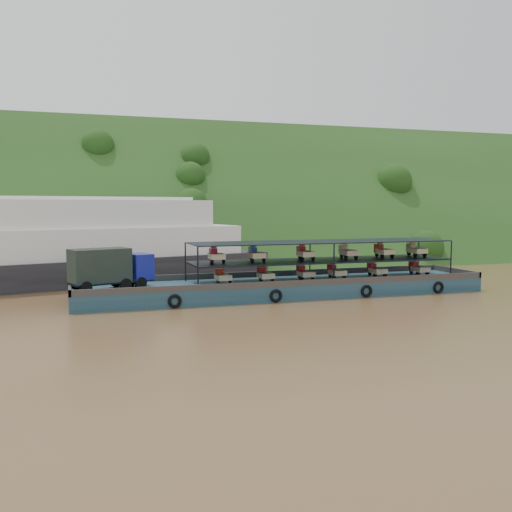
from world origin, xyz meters
name	(u,v)px	position (x,y,z in m)	size (l,w,h in m)	color
ground	(289,296)	(0.00, 0.00, 0.00)	(160.00, 160.00, 0.00)	brown
hillside	(199,258)	(0.00, 36.00, 0.00)	(140.00, 28.00, 28.00)	#183714
cargo_barge	(273,283)	(-1.22, 0.68, 1.09)	(35.09, 7.18, 4.54)	#133844
passenger_ferry	(61,246)	(-18.38, 14.49, 3.67)	(43.18, 20.85, 8.48)	black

